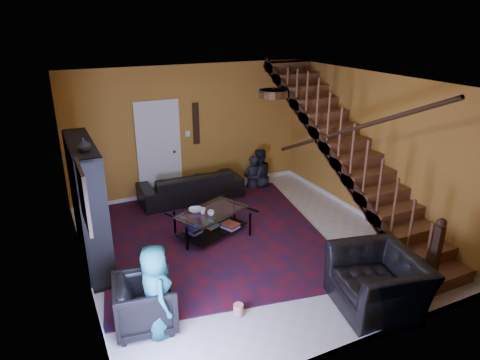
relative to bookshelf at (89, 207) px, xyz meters
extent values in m
plane|color=beige|center=(2.40, -0.60, -0.96)|extent=(5.50, 5.50, 0.00)
plane|color=#B46F28|center=(2.40, 2.15, 0.44)|extent=(5.20, 0.00, 5.20)
plane|color=#B46F28|center=(2.40, -3.35, 0.44)|extent=(5.20, 0.00, 5.20)
plane|color=#B46F28|center=(-0.20, -0.60, 0.44)|extent=(0.00, 5.50, 5.50)
plane|color=#B46F28|center=(5.00, -0.60, 0.44)|extent=(0.00, 5.50, 5.50)
plane|color=white|center=(2.40, -0.60, 1.84)|extent=(5.50, 5.50, 0.00)
cube|color=silver|center=(2.40, 2.14, -0.91)|extent=(5.20, 0.02, 0.10)
cube|color=silver|center=(-0.19, -0.60, -0.91)|extent=(0.02, 5.50, 0.10)
cube|color=#B46F28|center=(4.53, -0.60, 0.36)|extent=(0.95, 4.92, 2.83)
cube|color=black|center=(4.07, -0.60, 0.44)|extent=(0.04, 5.02, 3.02)
cylinder|color=black|center=(4.10, -0.60, 0.89)|extent=(0.07, 4.20, 2.44)
cube|color=black|center=(4.10, -3.00, -0.41)|extent=(0.10, 0.10, 1.10)
cube|color=black|center=(0.00, 0.00, 0.04)|extent=(0.35, 1.80, 2.00)
cube|color=black|center=(0.00, 0.00, -0.56)|extent=(0.35, 1.72, 0.03)
cube|color=black|center=(0.00, 0.00, 0.20)|extent=(0.35, 1.72, 0.03)
cube|color=silver|center=(1.70, 2.12, 0.06)|extent=(0.82, 0.05, 2.05)
cube|color=maroon|center=(-0.17, -1.50, 0.79)|extent=(0.04, 0.74, 0.74)
cube|color=black|center=(2.55, 2.13, 0.59)|extent=(0.14, 0.03, 0.90)
cylinder|color=#3F2814|center=(2.40, -1.40, 1.78)|extent=(0.40, 0.40, 0.10)
cube|color=#480C15|center=(2.05, -0.02, -0.95)|extent=(4.46, 4.89, 0.02)
imported|color=black|center=(2.23, 1.70, -0.65)|extent=(2.18, 0.85, 0.63)
imported|color=black|center=(0.35, -1.89, -0.62)|extent=(0.86, 0.84, 0.69)
imported|color=black|center=(3.26, -2.85, -0.58)|extent=(1.27, 1.39, 0.78)
imported|color=black|center=(3.74, 1.75, -0.80)|extent=(0.46, 0.31, 1.22)
imported|color=black|center=(3.90, 1.75, -0.74)|extent=(0.71, 0.59, 1.35)
imported|color=#165551|center=(0.45, -2.08, -0.35)|extent=(0.41, 0.61, 1.22)
cube|color=black|center=(1.43, -0.34, -0.73)|extent=(0.04, 0.04, 0.47)
cube|color=black|center=(2.62, -0.34, -0.73)|extent=(0.04, 0.04, 0.47)
cube|color=black|center=(1.43, 0.33, -0.73)|extent=(0.04, 0.04, 0.47)
cube|color=black|center=(2.62, 0.33, -0.73)|extent=(0.04, 0.04, 0.47)
cube|color=black|center=(2.03, -0.01, -0.84)|extent=(1.36, 1.10, 0.02)
cube|color=silver|center=(2.03, -0.01, -0.50)|extent=(1.43, 1.18, 0.02)
imported|color=#999999|center=(1.95, -0.15, -0.44)|extent=(0.13, 0.13, 0.09)
imported|color=#999999|center=(1.85, -0.01, -0.44)|extent=(0.13, 0.13, 0.10)
imported|color=#999999|center=(1.76, 0.12, -0.46)|extent=(0.31, 0.31, 0.06)
imported|color=#999999|center=(0.00, -0.50, 1.13)|extent=(0.18, 0.18, 0.19)
cylinder|color=red|center=(1.49, -2.22, -0.87)|extent=(0.14, 0.14, 0.15)
camera|label=1|loc=(-0.51, -6.41, 2.75)|focal=32.00mm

